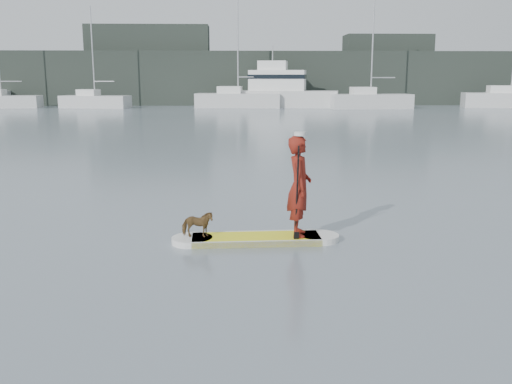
{
  "coord_description": "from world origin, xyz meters",
  "views": [
    {
      "loc": [
        0.06,
        -14.58,
        3.19
      ],
      "look_at": [
        0.44,
        -3.8,
        1.0
      ],
      "focal_mm": 40.0,
      "sensor_mm": 36.0,
      "label": 1
    }
  ],
  "objects_px": {
    "dog": "(197,224)",
    "sailboat_e": "(370,100)",
    "sailboat_c": "(95,101)",
    "sailboat_d": "(237,99)",
    "paddler": "(299,186)",
    "paddleboard": "(256,239)",
    "sailboat_b": "(1,100)",
    "sailboat_f": "(510,98)",
    "motor_yacht_a": "(283,90)"
  },
  "relations": [
    {
      "from": "paddler",
      "to": "sailboat_e",
      "type": "distance_m",
      "value": 49.05
    },
    {
      "from": "sailboat_b",
      "to": "motor_yacht_a",
      "type": "bearing_deg",
      "value": -0.65
    },
    {
      "from": "motor_yacht_a",
      "to": "sailboat_d",
      "type": "bearing_deg",
      "value": -162.45
    },
    {
      "from": "paddleboard",
      "to": "sailboat_b",
      "type": "xyz_separation_m",
      "value": [
        -24.7,
        49.87,
        0.74
      ]
    },
    {
      "from": "sailboat_e",
      "to": "sailboat_f",
      "type": "distance_m",
      "value": 15.14
    },
    {
      "from": "sailboat_b",
      "to": "paddleboard",
      "type": "bearing_deg",
      "value": -64.84
    },
    {
      "from": "sailboat_d",
      "to": "sailboat_e",
      "type": "bearing_deg",
      "value": -2.89
    },
    {
      "from": "paddleboard",
      "to": "sailboat_c",
      "type": "xyz_separation_m",
      "value": [
        -14.95,
        49.35,
        0.69
      ]
    },
    {
      "from": "paddler",
      "to": "motor_yacht_a",
      "type": "bearing_deg",
      "value": -0.42
    },
    {
      "from": "sailboat_e",
      "to": "sailboat_d",
      "type": "bearing_deg",
      "value": 166.58
    },
    {
      "from": "paddleboard",
      "to": "sailboat_d",
      "type": "bearing_deg",
      "value": 87.94
    },
    {
      "from": "paddler",
      "to": "dog",
      "type": "xyz_separation_m",
      "value": [
        -1.98,
        -0.08,
        -0.72
      ]
    },
    {
      "from": "sailboat_b",
      "to": "motor_yacht_a",
      "type": "relative_size",
      "value": 1.05
    },
    {
      "from": "sailboat_c",
      "to": "sailboat_e",
      "type": "xyz_separation_m",
      "value": [
        28.25,
        -1.87,
        0.11
      ]
    },
    {
      "from": "sailboat_d",
      "to": "sailboat_e",
      "type": "relative_size",
      "value": 1.09
    },
    {
      "from": "paddler",
      "to": "sailboat_c",
      "type": "xyz_separation_m",
      "value": [
        -15.79,
        49.31,
        -0.35
      ]
    },
    {
      "from": "dog",
      "to": "sailboat_e",
      "type": "bearing_deg",
      "value": -16.28
    },
    {
      "from": "sailboat_b",
      "to": "sailboat_c",
      "type": "xyz_separation_m",
      "value": [
        9.74,
        -0.53,
        -0.05
      ]
    },
    {
      "from": "sailboat_d",
      "to": "motor_yacht_a",
      "type": "bearing_deg",
      "value": 12.13
    },
    {
      "from": "dog",
      "to": "sailboat_b",
      "type": "height_order",
      "value": "sailboat_b"
    },
    {
      "from": "paddleboard",
      "to": "sailboat_e",
      "type": "height_order",
      "value": "sailboat_e"
    },
    {
      "from": "sailboat_d",
      "to": "sailboat_e",
      "type": "distance_m",
      "value": 13.66
    },
    {
      "from": "paddler",
      "to": "sailboat_e",
      "type": "relative_size",
      "value": 0.16
    },
    {
      "from": "sailboat_c",
      "to": "sailboat_f",
      "type": "xyz_separation_m",
      "value": [
        43.34,
        -0.6,
        0.21
      ]
    },
    {
      "from": "dog",
      "to": "sailboat_d",
      "type": "bearing_deg",
      "value": -0.48
    },
    {
      "from": "paddleboard",
      "to": "sailboat_c",
      "type": "bearing_deg",
      "value": 104.58
    },
    {
      "from": "sailboat_e",
      "to": "sailboat_f",
      "type": "xyz_separation_m",
      "value": [
        15.09,
        1.27,
        0.11
      ]
    },
    {
      "from": "sailboat_c",
      "to": "sailboat_d",
      "type": "bearing_deg",
      "value": 13.03
    },
    {
      "from": "dog",
      "to": "sailboat_d",
      "type": "relative_size",
      "value": 0.05
    },
    {
      "from": "sailboat_b",
      "to": "sailboat_c",
      "type": "distance_m",
      "value": 9.76
    },
    {
      "from": "paddler",
      "to": "sailboat_d",
      "type": "relative_size",
      "value": 0.15
    },
    {
      "from": "sailboat_b",
      "to": "sailboat_e",
      "type": "height_order",
      "value": "sailboat_e"
    },
    {
      "from": "sailboat_c",
      "to": "dog",
      "type": "bearing_deg",
      "value": -62.55
    },
    {
      "from": "paddleboard",
      "to": "paddler",
      "type": "distance_m",
      "value": 1.34
    },
    {
      "from": "sailboat_f",
      "to": "sailboat_d",
      "type": "bearing_deg",
      "value": -170.66
    },
    {
      "from": "paddler",
      "to": "sailboat_b",
      "type": "xyz_separation_m",
      "value": [
        -25.54,
        49.84,
        -0.3
      ]
    },
    {
      "from": "paddler",
      "to": "sailboat_f",
      "type": "height_order",
      "value": "sailboat_f"
    },
    {
      "from": "sailboat_e",
      "to": "dog",
      "type": "bearing_deg",
      "value": -111.13
    },
    {
      "from": "dog",
      "to": "sailboat_f",
      "type": "distance_m",
      "value": 57.03
    },
    {
      "from": "dog",
      "to": "sailboat_b",
      "type": "bearing_deg",
      "value": 25.88
    },
    {
      "from": "paddleboard",
      "to": "sailboat_b",
      "type": "height_order",
      "value": "sailboat_b"
    },
    {
      "from": "dog",
      "to": "sailboat_e",
      "type": "distance_m",
      "value": 49.67
    },
    {
      "from": "sailboat_c",
      "to": "sailboat_d",
      "type": "relative_size",
      "value": 0.78
    },
    {
      "from": "dog",
      "to": "motor_yacht_a",
      "type": "bearing_deg",
      "value": -5.94
    },
    {
      "from": "paddleboard",
      "to": "sailboat_d",
      "type": "height_order",
      "value": "sailboat_d"
    },
    {
      "from": "dog",
      "to": "sailboat_c",
      "type": "distance_m",
      "value": 51.29
    },
    {
      "from": "sailboat_d",
      "to": "sailboat_f",
      "type": "bearing_deg",
      "value": 4.47
    },
    {
      "from": "paddler",
      "to": "dog",
      "type": "height_order",
      "value": "paddler"
    },
    {
      "from": "paddler",
      "to": "sailboat_d",
      "type": "bearing_deg",
      "value": 5.09
    },
    {
      "from": "paddler",
      "to": "sailboat_f",
      "type": "xyz_separation_m",
      "value": [
        27.54,
        48.71,
        -0.14
      ]
    }
  ]
}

